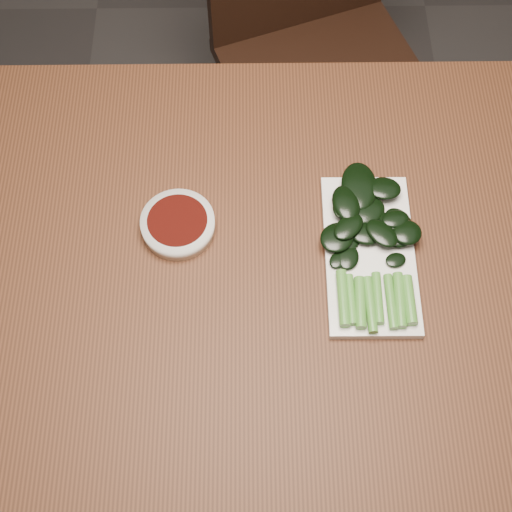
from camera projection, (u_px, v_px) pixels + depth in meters
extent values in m
plane|color=#312F2E|center=(269.00, 391.00, 1.80)|extent=(6.00, 6.00, 0.00)
cube|color=#4C2815|center=(276.00, 261.00, 1.15)|extent=(1.40, 0.80, 0.04)
cube|color=black|center=(329.00, 85.00, 1.70)|extent=(0.58, 0.58, 0.04)
cylinder|color=black|center=(281.00, 223.00, 1.79)|extent=(0.04, 0.04, 0.41)
cylinder|color=black|center=(419.00, 177.00, 1.85)|extent=(0.04, 0.04, 0.41)
cylinder|color=black|center=(228.00, 109.00, 1.95)|extent=(0.04, 0.04, 0.41)
cylinder|color=black|center=(357.00, 70.00, 2.02)|extent=(0.04, 0.04, 0.41)
cylinder|color=white|center=(178.00, 225.00, 1.14)|extent=(0.12, 0.12, 0.03)
cylinder|color=#3D0A05|center=(177.00, 221.00, 1.13)|extent=(0.10, 0.10, 0.00)
cube|color=white|center=(369.00, 254.00, 1.13)|extent=(0.14, 0.28, 0.01)
cylinder|color=#4E9332|center=(343.00, 298.00, 1.07)|extent=(0.02, 0.09, 0.02)
cylinder|color=#4E9332|center=(351.00, 299.00, 1.07)|extent=(0.01, 0.08, 0.01)
cylinder|color=#4E9332|center=(360.00, 303.00, 1.07)|extent=(0.02, 0.08, 0.02)
cylinder|color=#4E9332|center=(370.00, 305.00, 1.07)|extent=(0.02, 0.09, 0.01)
cylinder|color=#4E9332|center=(378.00, 298.00, 1.08)|extent=(0.02, 0.08, 0.01)
cylinder|color=#4E9332|center=(391.00, 302.00, 1.07)|extent=(0.01, 0.09, 0.01)
cylinder|color=#4E9332|center=(400.00, 300.00, 1.07)|extent=(0.02, 0.09, 0.02)
cylinder|color=#4E9332|center=(409.00, 300.00, 1.07)|extent=(0.02, 0.08, 0.02)
ellipsoid|color=black|center=(346.00, 203.00, 1.14)|extent=(0.05, 0.07, 0.01)
ellipsoid|color=black|center=(365.00, 233.00, 1.12)|extent=(0.06, 0.06, 0.01)
ellipsoid|color=black|center=(397.00, 231.00, 1.13)|extent=(0.06, 0.06, 0.01)
ellipsoid|color=black|center=(382.00, 233.00, 1.11)|extent=(0.07, 0.07, 0.01)
ellipsoid|color=black|center=(384.00, 188.00, 1.15)|extent=(0.06, 0.05, 0.01)
ellipsoid|color=black|center=(366.00, 209.00, 1.14)|extent=(0.08, 0.07, 0.01)
ellipsoid|color=black|center=(395.00, 219.00, 1.12)|extent=(0.05, 0.04, 0.01)
ellipsoid|color=black|center=(359.00, 186.00, 1.15)|extent=(0.06, 0.09, 0.01)
ellipsoid|color=black|center=(337.00, 237.00, 1.12)|extent=(0.08, 0.08, 0.01)
ellipsoid|color=black|center=(349.00, 201.00, 1.14)|extent=(0.08, 0.09, 0.01)
ellipsoid|color=black|center=(398.00, 221.00, 1.14)|extent=(0.06, 0.07, 0.01)
ellipsoid|color=black|center=(407.00, 233.00, 1.12)|extent=(0.06, 0.06, 0.01)
ellipsoid|color=black|center=(348.00, 227.00, 1.12)|extent=(0.07, 0.07, 0.01)
ellipsoid|color=black|center=(365.00, 211.00, 1.15)|extent=(0.07, 0.08, 0.01)
ellipsoid|color=black|center=(392.00, 225.00, 1.13)|extent=(0.05, 0.06, 0.01)
ellipsoid|color=black|center=(345.00, 243.00, 1.12)|extent=(0.06, 0.05, 0.01)
ellipsoid|color=black|center=(338.00, 260.00, 1.11)|extent=(0.04, 0.04, 0.01)
ellipsoid|color=black|center=(396.00, 260.00, 1.11)|extent=(0.04, 0.03, 0.01)
ellipsoid|color=black|center=(348.00, 257.00, 1.11)|extent=(0.04, 0.05, 0.01)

